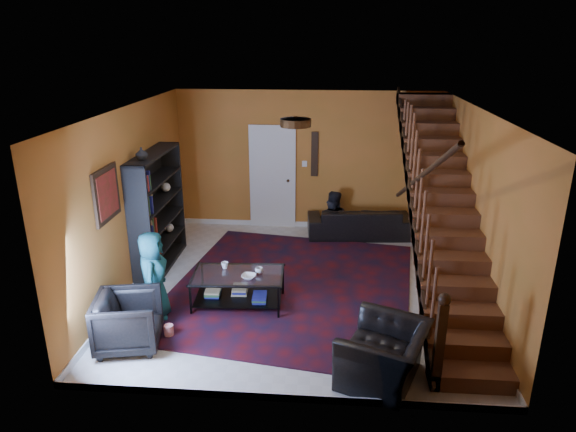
% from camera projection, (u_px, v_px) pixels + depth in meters
% --- Properties ---
extents(floor, '(5.50, 5.50, 0.00)m').
position_uv_depth(floor, '(298.00, 286.00, 8.20)').
color(floor, beige).
rests_on(floor, ground).
extents(room, '(5.50, 5.50, 5.50)m').
position_uv_depth(room, '(231.00, 248.00, 9.54)').
color(room, '#CB6D2D').
rests_on(room, ground).
extents(staircase, '(0.95, 5.02, 3.18)m').
position_uv_depth(staircase, '(442.00, 207.00, 7.57)').
color(staircase, brown).
rests_on(staircase, floor).
extents(bookshelf, '(0.35, 1.80, 2.00)m').
position_uv_depth(bookshelf, '(158.00, 213.00, 8.63)').
color(bookshelf, black).
rests_on(bookshelf, floor).
extents(door, '(0.82, 0.05, 2.05)m').
position_uv_depth(door, '(273.00, 179.00, 10.48)').
color(door, silver).
rests_on(door, floor).
extents(framed_picture, '(0.04, 0.74, 0.74)m').
position_uv_depth(framed_picture, '(106.00, 194.00, 6.97)').
color(framed_picture, maroon).
rests_on(framed_picture, room).
extents(wall_hanging, '(0.14, 0.03, 0.90)m').
position_uv_depth(wall_hanging, '(315.00, 154.00, 10.24)').
color(wall_hanging, black).
rests_on(wall_hanging, room).
extents(ceiling_fixture, '(0.40, 0.40, 0.10)m').
position_uv_depth(ceiling_fixture, '(296.00, 123.00, 6.54)').
color(ceiling_fixture, '#3F2814').
rests_on(ceiling_fixture, room).
extents(rug, '(4.23, 4.66, 0.02)m').
position_uv_depth(rug, '(292.00, 286.00, 8.18)').
color(rug, '#470C11').
rests_on(rug, floor).
extents(sofa, '(2.08, 0.96, 0.59)m').
position_uv_depth(sofa, '(359.00, 222.00, 10.18)').
color(sofa, black).
rests_on(sofa, floor).
extents(armchair_left, '(0.93, 0.91, 0.72)m').
position_uv_depth(armchair_left, '(129.00, 321.00, 6.52)').
color(armchair_left, black).
rests_on(armchair_left, floor).
extents(armchair_right, '(1.22, 1.29, 0.67)m').
position_uv_depth(armchair_right, '(384.00, 354.00, 5.89)').
color(armchair_right, black).
rests_on(armchair_right, floor).
extents(person_adult_a, '(0.47, 0.33, 1.21)m').
position_uv_depth(person_adult_a, '(331.00, 227.00, 10.32)').
color(person_adult_a, black).
rests_on(person_adult_a, sofa).
extents(person_adult_b, '(0.67, 0.53, 1.35)m').
position_uv_depth(person_adult_b, '(332.00, 223.00, 10.30)').
color(person_adult_b, black).
rests_on(person_adult_b, sofa).
extents(person_child, '(0.51, 0.69, 1.29)m').
position_uv_depth(person_child, '(153.00, 276.00, 7.11)').
color(person_child, '#185B59').
rests_on(person_child, armchair_left).
extents(coffee_table, '(1.36, 0.85, 0.50)m').
position_uv_depth(coffee_table, '(238.00, 287.00, 7.56)').
color(coffee_table, black).
rests_on(coffee_table, floor).
extents(cup_a, '(0.14, 0.14, 0.09)m').
position_uv_depth(cup_a, '(259.00, 271.00, 7.49)').
color(cup_a, '#999999').
rests_on(cup_a, coffee_table).
extents(cup_b, '(0.14, 0.14, 0.10)m').
position_uv_depth(cup_b, '(225.00, 265.00, 7.65)').
color(cup_b, '#999999').
rests_on(cup_b, coffee_table).
extents(bowl, '(0.23, 0.23, 0.05)m').
position_uv_depth(bowl, '(249.00, 276.00, 7.35)').
color(bowl, '#999999').
rests_on(bowl, coffee_table).
extents(vase, '(0.18, 0.18, 0.19)m').
position_uv_depth(vase, '(142.00, 154.00, 7.78)').
color(vase, '#999999').
rests_on(vase, bookshelf).
extents(popcorn_bucket, '(0.14, 0.14, 0.15)m').
position_uv_depth(popcorn_bucket, '(169.00, 330.00, 6.81)').
color(popcorn_bucket, red).
rests_on(popcorn_bucket, rug).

